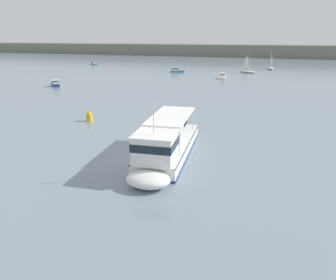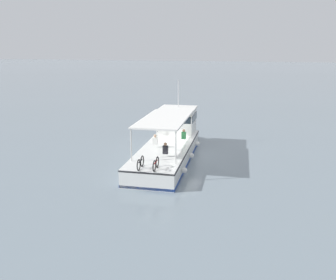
# 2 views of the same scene
# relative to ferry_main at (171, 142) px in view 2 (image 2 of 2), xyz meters

# --- Properties ---
(ground_plane) EXTENTS (400.00, 400.00, 0.00)m
(ground_plane) POSITION_rel_ferry_main_xyz_m (-0.80, -0.76, -1.02)
(ground_plane) COLOR gray
(ferry_main) EXTENTS (4.64, 13.02, 5.32)m
(ferry_main) POSITION_rel_ferry_main_xyz_m (0.00, 0.00, 0.00)
(ferry_main) COLOR white
(ferry_main) RESTS_ON ground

